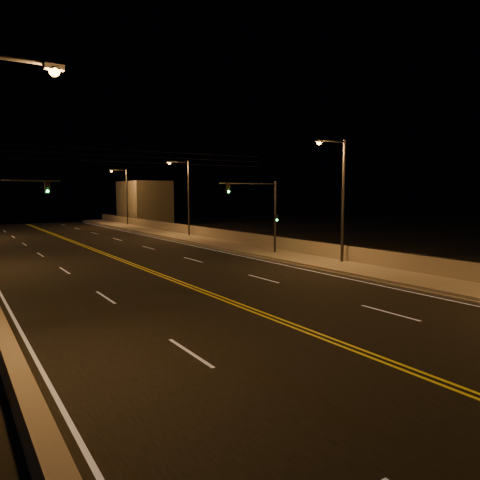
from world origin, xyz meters
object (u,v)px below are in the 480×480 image
streetlight_1 (340,193)px  streetlight_2 (186,193)px  traffic_signal_right (264,209)px  streetlight_3 (125,193)px

streetlight_1 → streetlight_2: same height
streetlight_2 → traffic_signal_right: streetlight_2 is taller
streetlight_3 → streetlight_1: bearing=-90.0°
streetlight_3 → traffic_signal_right: bearing=-92.3°
streetlight_1 → streetlight_3: bearing=90.0°
streetlight_1 → traffic_signal_right: size_ratio=1.45×
streetlight_2 → streetlight_3: bearing=90.0°
streetlight_1 → streetlight_2: (0.00, 23.51, 0.00)m
streetlight_1 → traffic_signal_right: 6.80m
streetlight_1 → streetlight_3: size_ratio=1.00×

